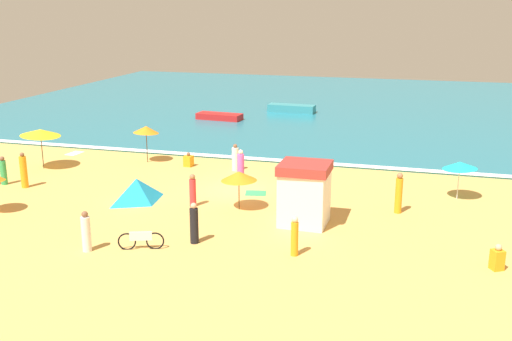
{
  "coord_description": "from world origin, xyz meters",
  "views": [
    {
      "loc": [
        9.26,
        -28.81,
        9.39
      ],
      "look_at": [
        0.69,
        1.2,
        0.8
      ],
      "focal_mm": 42.92,
      "sensor_mm": 36.0,
      "label": 1
    }
  ],
  "objects_px": {
    "beachgoer_1": "(86,232)",
    "beachgoer_2": "(235,158)",
    "beach_umbrella_3": "(239,176)",
    "beach_umbrella_2": "(460,165)",
    "beachgoer_8": "(241,168)",
    "beach_umbrella_1": "(40,133)",
    "parked_bicycle": "(141,240)",
    "lifeguard_cabana": "(304,193)",
    "beachgoer_7": "(295,236)",
    "beachgoer_12": "(189,161)",
    "beach_umbrella_5": "(299,162)",
    "small_boat_0": "(219,116)",
    "beach_tent": "(137,190)",
    "beachgoer_4": "(194,224)",
    "beachgoer_10": "(497,258)",
    "beachgoer_6": "(399,193)",
    "beach_umbrella_4": "(146,130)",
    "beachgoer_5": "(24,171)",
    "small_boat_1": "(292,108)",
    "beachgoer_0": "(193,191)",
    "beachgoer_11": "(3,171)"
  },
  "relations": [
    {
      "from": "beach_umbrella_3",
      "to": "beachgoer_1",
      "type": "bearing_deg",
      "value": -123.56
    },
    {
      "from": "lifeguard_cabana",
      "to": "beachgoer_4",
      "type": "height_order",
      "value": "lifeguard_cabana"
    },
    {
      "from": "beachgoer_4",
      "to": "beach_umbrella_4",
      "type": "bearing_deg",
      "value": 123.57
    },
    {
      "from": "beach_umbrella_1",
      "to": "parked_bicycle",
      "type": "xyz_separation_m",
      "value": [
        10.96,
        -9.51,
        -1.77
      ]
    },
    {
      "from": "lifeguard_cabana",
      "to": "beach_umbrella_1",
      "type": "xyz_separation_m",
      "value": [
        -16.54,
        4.91,
        0.75
      ]
    },
    {
      "from": "beach_umbrella_3",
      "to": "parked_bicycle",
      "type": "xyz_separation_m",
      "value": [
        -2.27,
        -5.64,
        -1.25
      ]
    },
    {
      "from": "beach_umbrella_2",
      "to": "beachgoer_8",
      "type": "relative_size",
      "value": 1.05
    },
    {
      "from": "lifeguard_cabana",
      "to": "beachgoer_0",
      "type": "bearing_deg",
      "value": 170.88
    },
    {
      "from": "beach_umbrella_1",
      "to": "beach_umbrella_2",
      "type": "bearing_deg",
      "value": 1.51
    },
    {
      "from": "beachgoer_12",
      "to": "lifeguard_cabana",
      "type": "bearing_deg",
      "value": -42.04
    },
    {
      "from": "beach_umbrella_2",
      "to": "beachgoer_8",
      "type": "bearing_deg",
      "value": -178.12
    },
    {
      "from": "beach_umbrella_3",
      "to": "parked_bicycle",
      "type": "distance_m",
      "value": 6.21
    },
    {
      "from": "beachgoer_7",
      "to": "small_boat_1",
      "type": "bearing_deg",
      "value": 102.92
    },
    {
      "from": "beach_umbrella_1",
      "to": "beachgoer_2",
      "type": "xyz_separation_m",
      "value": [
        10.95,
        2.64,
        -1.42
      ]
    },
    {
      "from": "beachgoer_12",
      "to": "beach_umbrella_5",
      "type": "bearing_deg",
      "value": -30.61
    },
    {
      "from": "parked_bicycle",
      "to": "beachgoer_0",
      "type": "height_order",
      "value": "beachgoer_0"
    },
    {
      "from": "beachgoer_1",
      "to": "beachgoer_12",
      "type": "xyz_separation_m",
      "value": [
        -1.01,
        13.04,
        -0.42
      ]
    },
    {
      "from": "lifeguard_cabana",
      "to": "beachgoer_7",
      "type": "height_order",
      "value": "lifeguard_cabana"
    },
    {
      "from": "beachgoer_1",
      "to": "beachgoer_2",
      "type": "xyz_separation_m",
      "value": [
        1.95,
        12.89,
        -0.04
      ]
    },
    {
      "from": "beachgoer_6",
      "to": "lifeguard_cabana",
      "type": "bearing_deg",
      "value": -146.23
    },
    {
      "from": "lifeguard_cabana",
      "to": "beach_umbrella_3",
      "type": "distance_m",
      "value": 3.47
    },
    {
      "from": "beach_umbrella_2",
      "to": "beachgoer_2",
      "type": "xyz_separation_m",
      "value": [
        -12.18,
        2.03,
        -1.0
      ]
    },
    {
      "from": "beach_tent",
      "to": "beachgoer_7",
      "type": "xyz_separation_m",
      "value": [
        8.82,
        -4.38,
        0.2
      ]
    },
    {
      "from": "beach_umbrella_4",
      "to": "beach_tent",
      "type": "relative_size",
      "value": 0.82
    },
    {
      "from": "beachgoer_0",
      "to": "beachgoer_12",
      "type": "distance_m",
      "value": 7.44
    },
    {
      "from": "beachgoer_6",
      "to": "beachgoer_12",
      "type": "xyz_separation_m",
      "value": [
        -12.43,
        5.1,
        -0.58
      ]
    },
    {
      "from": "beach_umbrella_3",
      "to": "beach_umbrella_5",
      "type": "relative_size",
      "value": 0.78
    },
    {
      "from": "small_boat_0",
      "to": "beachgoer_10",
      "type": "bearing_deg",
      "value": -52.06
    },
    {
      "from": "beach_umbrella_2",
      "to": "small_boat_1",
      "type": "xyz_separation_m",
      "value": [
        -13.24,
        21.46,
        -1.3
      ]
    },
    {
      "from": "beach_umbrella_2",
      "to": "beachgoer_12",
      "type": "relative_size",
      "value": 2.31
    },
    {
      "from": "beachgoer_2",
      "to": "beachgoer_8",
      "type": "distance_m",
      "value": 2.63
    },
    {
      "from": "beachgoer_7",
      "to": "small_boat_0",
      "type": "height_order",
      "value": "beachgoer_7"
    },
    {
      "from": "beach_umbrella_3",
      "to": "parked_bicycle",
      "type": "height_order",
      "value": "beach_umbrella_3"
    },
    {
      "from": "beach_umbrella_2",
      "to": "beachgoer_8",
      "type": "distance_m",
      "value": 11.14
    },
    {
      "from": "parked_bicycle",
      "to": "beachgoer_8",
      "type": "xyz_separation_m",
      "value": [
        1.07,
        9.76,
        0.5
      ]
    },
    {
      "from": "beachgoer_8",
      "to": "small_boat_0",
      "type": "bearing_deg",
      "value": 112.83
    },
    {
      "from": "beach_umbrella_4",
      "to": "beachgoer_0",
      "type": "xyz_separation_m",
      "value": [
        5.76,
        -7.04,
        -1.25
      ]
    },
    {
      "from": "beachgoer_0",
      "to": "small_boat_0",
      "type": "bearing_deg",
      "value": 105.93
    },
    {
      "from": "beach_tent",
      "to": "beachgoer_2",
      "type": "relative_size",
      "value": 1.77
    },
    {
      "from": "beachgoer_2",
      "to": "beachgoer_12",
      "type": "bearing_deg",
      "value": 177.04
    },
    {
      "from": "beachgoer_6",
      "to": "beachgoer_11",
      "type": "relative_size",
      "value": 1.24
    },
    {
      "from": "beach_umbrella_4",
      "to": "beachgoer_4",
      "type": "height_order",
      "value": "beach_umbrella_4"
    },
    {
      "from": "beach_umbrella_1",
      "to": "beachgoer_1",
      "type": "distance_m",
      "value": 13.71
    },
    {
      "from": "beach_umbrella_5",
      "to": "beachgoer_1",
      "type": "bearing_deg",
      "value": -127.81
    },
    {
      "from": "beachgoer_10",
      "to": "beachgoer_4",
      "type": "bearing_deg",
      "value": -176.91
    },
    {
      "from": "lifeguard_cabana",
      "to": "beach_umbrella_5",
      "type": "height_order",
      "value": "lifeguard_cabana"
    },
    {
      "from": "beach_umbrella_4",
      "to": "beachgoer_11",
      "type": "bearing_deg",
      "value": -129.35
    },
    {
      "from": "small_boat_1",
      "to": "beach_umbrella_2",
      "type": "bearing_deg",
      "value": -58.33
    },
    {
      "from": "beach_umbrella_4",
      "to": "beachgoer_5",
      "type": "height_order",
      "value": "beach_umbrella_4"
    },
    {
      "from": "beach_umbrella_2",
      "to": "beachgoer_1",
      "type": "distance_m",
      "value": 17.84
    }
  ]
}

